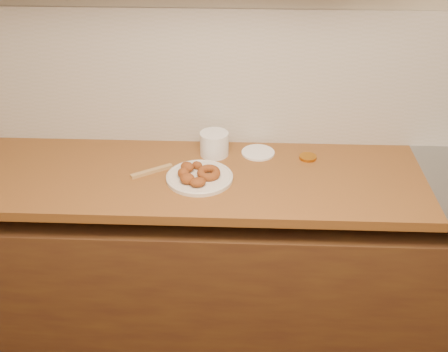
{
  "coord_description": "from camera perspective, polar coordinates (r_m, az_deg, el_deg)",
  "views": [
    {
      "loc": [
        -0.24,
        -0.29,
        2.09
      ],
      "look_at": [
        -0.32,
        1.63,
        0.93
      ],
      "focal_mm": 45.0,
      "sensor_mm": 36.0,
      "label": 1
    }
  ],
  "objects": [
    {
      "name": "donut_plate",
      "position": [
        2.27,
        -2.5,
        -0.17
      ],
      "size": [
        0.27,
        0.27,
        0.02
      ],
      "primitive_type": "cylinder",
      "color": "silver",
      "rests_on": "butcher_block"
    },
    {
      "name": "butcher_block",
      "position": [
        2.35,
        -7.97,
        -0.08
      ],
      "size": [
        2.3,
        0.62,
        0.04
      ],
      "primitive_type": "cube",
      "color": "brown",
      "rests_on": "base_cabinet"
    },
    {
      "name": "base_cabinet",
      "position": [
        2.62,
        7.19,
        -9.67
      ],
      "size": [
        3.6,
        0.6,
        0.77
      ],
      "primitive_type": "cube",
      "color": "brown",
      "rests_on": "floor"
    },
    {
      "name": "fried_dough_chunks",
      "position": [
        2.24,
        -3.49,
        0.17
      ],
      "size": [
        0.13,
        0.2,
        0.05
      ],
      "color": "brown",
      "rests_on": "donut_plate"
    },
    {
      "name": "wall_back",
      "position": [
        2.41,
        8.22,
        13.04
      ],
      "size": [
        4.0,
        0.02,
        2.7
      ],
      "primitive_type": "cube",
      "color": "tan",
      "rests_on": "ground"
    },
    {
      "name": "backsplash",
      "position": [
        2.45,
        7.98,
        9.63
      ],
      "size": [
        3.6,
        0.02,
        0.6
      ],
      "primitive_type": "cube",
      "color": "#B8B2A6",
      "rests_on": "wall_back"
    },
    {
      "name": "tub_lid",
      "position": [
        2.46,
        3.48,
        2.39
      ],
      "size": [
        0.19,
        0.19,
        0.01
      ],
      "primitive_type": "cylinder",
      "rotation": [
        0.0,
        0.0,
        0.39
      ],
      "color": "white",
      "rests_on": "butcher_block"
    },
    {
      "name": "plastic_tub",
      "position": [
        2.43,
        -1.0,
        3.29
      ],
      "size": [
        0.14,
        0.14,
        0.1
      ],
      "primitive_type": "cylinder",
      "rotation": [
        0.0,
        0.0,
        0.15
      ],
      "color": "white",
      "rests_on": "butcher_block"
    },
    {
      "name": "wooden_utensil",
      "position": [
        2.34,
        -7.36,
        0.49
      ],
      "size": [
        0.17,
        0.12,
        0.01
      ],
      "primitive_type": "cube",
      "rotation": [
        0.0,
        0.0,
        0.58
      ],
      "color": "#AD864E",
      "rests_on": "butcher_block"
    },
    {
      "name": "brass_jar_lid",
      "position": [
        2.45,
        8.52,
        1.9
      ],
      "size": [
        0.09,
        0.09,
        0.01
      ],
      "primitive_type": "cylinder",
      "rotation": [
        0.0,
        0.0,
        0.34
      ],
      "color": "#BE771A",
      "rests_on": "butcher_block"
    },
    {
      "name": "ring_donut",
      "position": [
        2.26,
        -1.58,
        0.32
      ],
      "size": [
        0.11,
        0.11,
        0.04
      ],
      "primitive_type": "torus",
      "rotation": [
        0.1,
        0.0,
        0.13
      ],
      "color": "brown",
      "rests_on": "donut_plate"
    }
  ]
}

